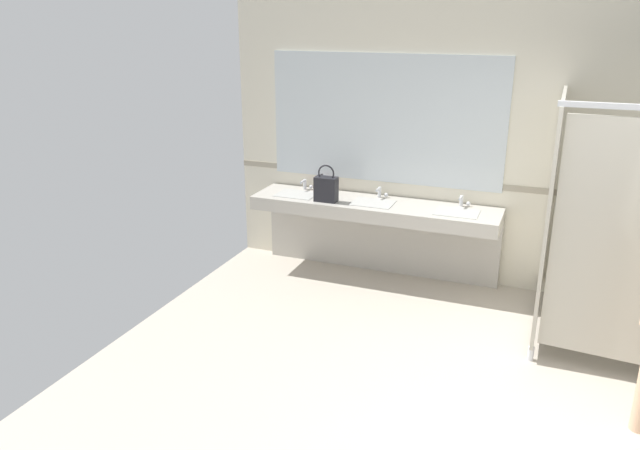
{
  "coord_description": "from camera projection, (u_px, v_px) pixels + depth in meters",
  "views": [
    {
      "loc": [
        -0.23,
        -3.66,
        2.68
      ],
      "look_at": [
        -1.97,
        0.71,
        1.07
      ],
      "focal_mm": 34.65,
      "sensor_mm": 36.0,
      "label": 1
    }
  ],
  "objects": [
    {
      "name": "paper_cup",
      "position": [
        327.0,
        194.0,
        6.42
      ],
      "size": [
        0.07,
        0.07,
        0.11
      ],
      "primitive_type": "cylinder",
      "color": "beige",
      "rests_on": "vanity_counter"
    },
    {
      "name": "handbag",
      "position": [
        326.0,
        188.0,
        6.32
      ],
      "size": [
        0.23,
        0.13,
        0.39
      ],
      "color": "black",
      "rests_on": "vanity_counter"
    },
    {
      "name": "mirror_panel",
      "position": [
        385.0,
        119.0,
        6.33
      ],
      "size": [
        2.46,
        0.02,
        1.32
      ],
      "primitive_type": "cube",
      "color": "silver",
      "rests_on": "wall_back"
    },
    {
      "name": "wall_back",
      "position": [
        589.0,
        148.0,
        5.75
      ],
      "size": [
        7.26,
        0.12,
        2.99
      ],
      "primitive_type": "cube",
      "color": "beige",
      "rests_on": "ground_plane"
    },
    {
      "name": "soap_dispenser",
      "position": [
        322.0,
        184.0,
        6.68
      ],
      "size": [
        0.07,
        0.07,
        0.2
      ],
      "color": "#D899B2",
      "rests_on": "vanity_counter"
    },
    {
      "name": "vanity_counter",
      "position": [
        376.0,
        220.0,
        6.48
      ],
      "size": [
        2.56,
        0.58,
        0.96
      ],
      "color": "#B2ADA3",
      "rests_on": "ground_plane"
    },
    {
      "name": "wall_back_tile_band",
      "position": [
        583.0,
        195.0,
        5.84
      ],
      "size": [
        7.26,
        0.01,
        0.06
      ],
      "primitive_type": "cube",
      "color": "#9E937F",
      "rests_on": "wall_back"
    }
  ]
}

